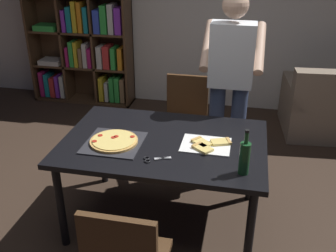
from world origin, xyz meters
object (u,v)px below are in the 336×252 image
pepperoni_pizza_on_tray (114,142)px  dining_table (164,149)px  kitchen_scissors (153,159)px  wine_bottle (245,157)px  chair_far_side (185,115)px  bookshelf (82,31)px  person_serving_pizza (230,79)px

pepperoni_pizza_on_tray → dining_table: bearing=18.8°
kitchen_scissors → dining_table: bearing=87.0°
dining_table → wine_bottle: 0.71m
dining_table → pepperoni_pizza_on_tray: 0.39m
chair_far_side → bookshelf: bearing=140.3°
person_serving_pizza → bookshelf: bearing=142.6°
chair_far_side → person_serving_pizza: bearing=-27.1°
wine_bottle → dining_table: bearing=151.2°
person_serving_pizza → pepperoni_pizza_on_tray: size_ratio=4.19×
bookshelf → pepperoni_pizza_on_tray: size_ratio=4.67×
bookshelf → person_serving_pizza: (2.08, -1.59, 0.01)m
person_serving_pizza → pepperoni_pizza_on_tray: (-0.78, -0.90, -0.23)m
person_serving_pizza → wine_bottle: size_ratio=5.54×
person_serving_pizza → wine_bottle: 1.13m
wine_bottle → kitchen_scissors: bearing=176.4°
bookshelf → pepperoni_pizza_on_tray: bearing=-62.6°
kitchen_scissors → chair_far_side: bearing=89.3°
pepperoni_pizza_on_tray → chair_far_side: bearing=72.5°
dining_table → bookshelf: bearing=124.8°
pepperoni_pizza_on_tray → kitchen_scissors: 0.38m
dining_table → bookshelf: size_ratio=0.78×
dining_table → bookshelf: bookshelf is taller
chair_far_side → pepperoni_pizza_on_tray: chair_far_side is taller
person_serving_pizza → chair_far_side: bearing=152.9°
chair_far_side → kitchen_scissors: 1.32m
dining_table → kitchen_scissors: kitchen_scissors is taller
chair_far_side → wine_bottle: wine_bottle is taller
dining_table → kitchen_scissors: 0.30m
wine_bottle → chair_far_side: bearing=114.3°
person_serving_pizza → kitchen_scissors: bearing=-112.5°
wine_bottle → kitchen_scissors: wine_bottle is taller
person_serving_pizza → wine_bottle: person_serving_pizza is taller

